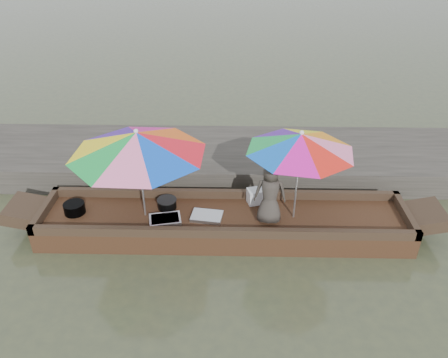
{
  "coord_description": "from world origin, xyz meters",
  "views": [
    {
      "loc": [
        0.14,
        -5.88,
        4.58
      ],
      "look_at": [
        0.0,
        0.1,
        1.0
      ],
      "focal_mm": 35.0,
      "sensor_mm": 36.0,
      "label": 1
    }
  ],
  "objects_px": {
    "charcoal_grill": "(167,204)",
    "tray_crayfish": "(165,220)",
    "boat_hull": "(224,224)",
    "tray_scallop": "(207,216)",
    "cooking_pot": "(74,208)",
    "vendor": "(270,193)",
    "umbrella_bow": "(141,174)",
    "supply_bag": "(256,196)",
    "umbrella_stern": "(297,176)"
  },
  "relations": [
    {
      "from": "charcoal_grill",
      "to": "tray_crayfish",
      "type": "bearing_deg",
      "value": -86.67
    },
    {
      "from": "boat_hull",
      "to": "tray_scallop",
      "type": "relative_size",
      "value": 12.11
    },
    {
      "from": "cooking_pot",
      "to": "vendor",
      "type": "distance_m",
      "value": 3.25
    },
    {
      "from": "cooking_pot",
      "to": "umbrella_bow",
      "type": "xyz_separation_m",
      "value": [
        1.18,
        -0.03,
        0.68
      ]
    },
    {
      "from": "cooking_pot",
      "to": "umbrella_bow",
      "type": "bearing_deg",
      "value": -1.65
    },
    {
      "from": "vendor",
      "to": "umbrella_bow",
      "type": "height_order",
      "value": "umbrella_bow"
    },
    {
      "from": "supply_bag",
      "to": "umbrella_bow",
      "type": "relative_size",
      "value": 0.13
    },
    {
      "from": "boat_hull",
      "to": "charcoal_grill",
      "type": "bearing_deg",
      "value": 167.28
    },
    {
      "from": "tray_scallop",
      "to": "umbrella_stern",
      "type": "distance_m",
      "value": 1.61
    },
    {
      "from": "tray_scallop",
      "to": "umbrella_bow",
      "type": "xyz_separation_m",
      "value": [
        -1.03,
        0.06,
        0.74
      ]
    },
    {
      "from": "tray_crayfish",
      "to": "charcoal_grill",
      "type": "height_order",
      "value": "charcoal_grill"
    },
    {
      "from": "supply_bag",
      "to": "umbrella_bow",
      "type": "height_order",
      "value": "umbrella_bow"
    },
    {
      "from": "charcoal_grill",
      "to": "umbrella_bow",
      "type": "xyz_separation_m",
      "value": [
        -0.34,
        -0.22,
        0.7
      ]
    },
    {
      "from": "boat_hull",
      "to": "umbrella_bow",
      "type": "bearing_deg",
      "value": 180.0
    },
    {
      "from": "tray_crayfish",
      "to": "supply_bag",
      "type": "relative_size",
      "value": 1.79
    },
    {
      "from": "boat_hull",
      "to": "vendor",
      "type": "height_order",
      "value": "vendor"
    },
    {
      "from": "charcoal_grill",
      "to": "boat_hull",
      "type": "bearing_deg",
      "value": -12.72
    },
    {
      "from": "boat_hull",
      "to": "vendor",
      "type": "bearing_deg",
      "value": -8.72
    },
    {
      "from": "cooking_pot",
      "to": "umbrella_bow",
      "type": "distance_m",
      "value": 1.37
    },
    {
      "from": "tray_scallop",
      "to": "umbrella_stern",
      "type": "xyz_separation_m",
      "value": [
        1.43,
        0.06,
        0.74
      ]
    },
    {
      "from": "vendor",
      "to": "supply_bag",
      "type": "bearing_deg",
      "value": -65.78
    },
    {
      "from": "boat_hull",
      "to": "cooking_pot",
      "type": "relative_size",
      "value": 17.58
    },
    {
      "from": "boat_hull",
      "to": "umbrella_bow",
      "type": "xyz_separation_m",
      "value": [
        -1.3,
        0.0,
        0.95
      ]
    },
    {
      "from": "supply_bag",
      "to": "vendor",
      "type": "distance_m",
      "value": 0.68
    },
    {
      "from": "boat_hull",
      "to": "tray_crayfish",
      "type": "height_order",
      "value": "tray_crayfish"
    },
    {
      "from": "tray_crayfish",
      "to": "umbrella_bow",
      "type": "height_order",
      "value": "umbrella_bow"
    },
    {
      "from": "boat_hull",
      "to": "supply_bag",
      "type": "bearing_deg",
      "value": 37.13
    },
    {
      "from": "charcoal_grill",
      "to": "supply_bag",
      "type": "xyz_separation_m",
      "value": [
        1.51,
        0.19,
        0.06
      ]
    },
    {
      "from": "tray_scallop",
      "to": "umbrella_stern",
      "type": "height_order",
      "value": "umbrella_stern"
    },
    {
      "from": "umbrella_stern",
      "to": "vendor",
      "type": "bearing_deg",
      "value": -165.09
    },
    {
      "from": "vendor",
      "to": "boat_hull",
      "type": "bearing_deg",
      "value": -4.41
    },
    {
      "from": "charcoal_grill",
      "to": "supply_bag",
      "type": "height_order",
      "value": "supply_bag"
    },
    {
      "from": "vendor",
      "to": "tray_scallop",
      "type": "bearing_deg",
      "value": 1.57
    },
    {
      "from": "tray_scallop",
      "to": "vendor",
      "type": "height_order",
      "value": "vendor"
    },
    {
      "from": "umbrella_stern",
      "to": "cooking_pot",
      "type": "bearing_deg",
      "value": 179.46
    },
    {
      "from": "charcoal_grill",
      "to": "tray_scallop",
      "type": "bearing_deg",
      "value": -22.2
    },
    {
      "from": "tray_scallop",
      "to": "supply_bag",
      "type": "distance_m",
      "value": 0.95
    },
    {
      "from": "cooking_pot",
      "to": "supply_bag",
      "type": "height_order",
      "value": "supply_bag"
    },
    {
      "from": "tray_crayfish",
      "to": "supply_bag",
      "type": "xyz_separation_m",
      "value": [
        1.48,
        0.62,
        0.09
      ]
    },
    {
      "from": "umbrella_stern",
      "to": "boat_hull",
      "type": "bearing_deg",
      "value": 180.0
    },
    {
      "from": "charcoal_grill",
      "to": "umbrella_bow",
      "type": "height_order",
      "value": "umbrella_bow"
    },
    {
      "from": "tray_crayfish",
      "to": "umbrella_stern",
      "type": "relative_size",
      "value": 0.3
    },
    {
      "from": "tray_scallop",
      "to": "vendor",
      "type": "bearing_deg",
      "value": -2.75
    },
    {
      "from": "tray_crayfish",
      "to": "charcoal_grill",
      "type": "relative_size",
      "value": 1.58
    },
    {
      "from": "tray_crayfish",
      "to": "charcoal_grill",
      "type": "xyz_separation_m",
      "value": [
        -0.03,
        0.43,
        0.03
      ]
    },
    {
      "from": "boat_hull",
      "to": "cooking_pot",
      "type": "height_order",
      "value": "cooking_pot"
    },
    {
      "from": "supply_bag",
      "to": "umbrella_stern",
      "type": "distance_m",
      "value": 0.98
    },
    {
      "from": "boat_hull",
      "to": "umbrella_stern",
      "type": "bearing_deg",
      "value": 0.0
    },
    {
      "from": "tray_crayfish",
      "to": "umbrella_stern",
      "type": "bearing_deg",
      "value": 5.76
    },
    {
      "from": "boat_hull",
      "to": "vendor",
      "type": "distance_m",
      "value": 1.02
    }
  ]
}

